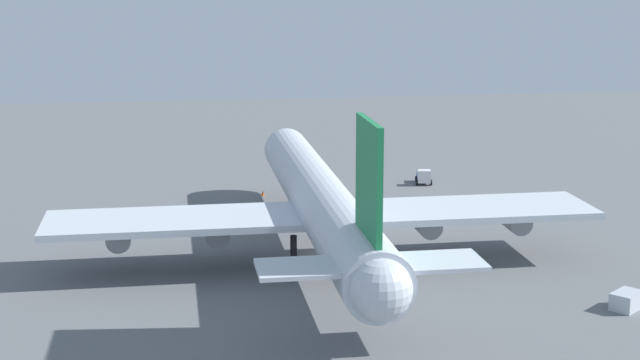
% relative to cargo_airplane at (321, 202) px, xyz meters
% --- Properties ---
extents(ground_plane, '(259.98, 259.98, 0.00)m').
position_rel_cargo_airplane_xyz_m(ground_plane, '(0.41, 0.00, -6.08)').
color(ground_plane, slate).
extents(cargo_airplane, '(65.00, 56.88, 18.59)m').
position_rel_cargo_airplane_xyz_m(cargo_airplane, '(0.00, 0.00, 0.00)').
color(cargo_airplane, silver).
rests_on(cargo_airplane, ground_plane).
extents(cargo_loader, '(4.17, 2.83, 2.19)m').
position_rel_cargo_airplane_xyz_m(cargo_loader, '(33.52, -20.30, -5.02)').
color(cargo_loader, silver).
rests_on(cargo_loader, ground_plane).
extents(pushback_tractor, '(4.95, 4.41, 1.93)m').
position_rel_cargo_airplane_xyz_m(pushback_tractor, '(25.15, -4.05, -5.05)').
color(pushback_tractor, '#B21E19').
rests_on(pushback_tractor, ground_plane).
extents(cargo_container_fore, '(3.52, 3.67, 1.62)m').
position_rel_cargo_airplane_xyz_m(cargo_container_fore, '(-20.37, -24.87, -5.27)').
color(cargo_container_fore, '#B7BCC6').
rests_on(cargo_container_fore, ground_plane).
extents(safety_cone_nose, '(0.47, 0.47, 0.68)m').
position_rel_cargo_airplane_xyz_m(safety_cone_nose, '(29.66, 3.32, -5.75)').
color(safety_cone_nose, orange).
rests_on(safety_cone_nose, ground_plane).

